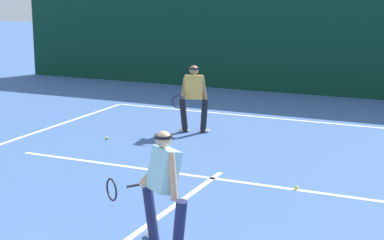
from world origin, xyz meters
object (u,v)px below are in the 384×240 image
tennis_ball (297,188)px  player_far (194,96)px  tennis_ball_extra (107,138)px  player_near (163,185)px

tennis_ball → player_far: bearing=137.2°
tennis_ball_extra → player_near: bearing=-51.0°
tennis_ball → tennis_ball_extra: bearing=161.2°
tennis_ball → tennis_ball_extra: size_ratio=1.00×
player_far → tennis_ball_extra: size_ratio=23.23×
player_far → tennis_ball_extra: (-1.43, -1.38, -0.80)m
player_near → tennis_ball_extra: 5.93m
tennis_ball → tennis_ball_extra: 4.89m
player_far → tennis_ball_extra: bearing=25.6°
player_far → tennis_ball: 4.43m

